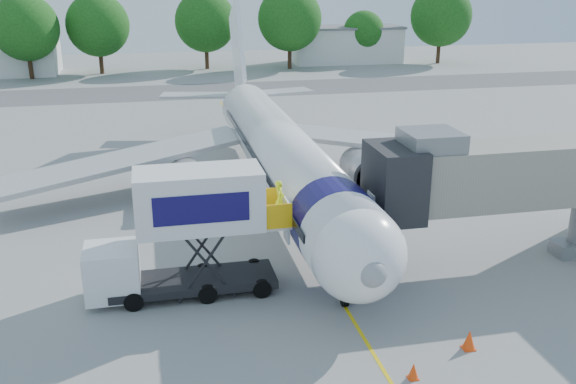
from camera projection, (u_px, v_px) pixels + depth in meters
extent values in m
plane|color=#959592|center=(294.00, 222.00, 35.32)|extent=(160.00, 160.00, 0.00)
cube|color=yellow|center=(294.00, 222.00, 35.32)|extent=(0.15, 70.00, 0.01)
cube|color=#59595B|center=(214.00, 90.00, 74.10)|extent=(120.00, 10.00, 0.01)
cylinder|color=white|center=(283.00, 156.00, 37.11)|extent=(3.70, 28.00, 3.70)
sphere|color=white|center=(358.00, 255.00, 24.18)|extent=(3.70, 3.70, 3.70)
sphere|color=gray|center=(372.00, 272.00, 22.75)|extent=(1.10, 1.10, 1.10)
cone|color=white|center=(240.00, 101.00, 52.81)|extent=(3.70, 6.00, 3.70)
cube|color=white|center=(237.00, 47.00, 52.36)|extent=(0.35, 7.26, 8.29)
cube|color=#ADB0B2|center=(405.00, 144.00, 42.37)|extent=(16.17, 9.32, 1.42)
cube|color=#ADB0B2|center=(125.00, 160.00, 38.76)|extent=(16.17, 9.32, 1.42)
cylinder|color=#999BA0|center=(364.00, 170.00, 40.15)|extent=(2.10, 3.60, 2.10)
cylinder|color=#999BA0|center=(187.00, 182.00, 37.95)|extent=(2.10, 3.60, 2.10)
cube|color=black|center=(361.00, 247.00, 23.76)|extent=(2.60, 1.39, 0.81)
cylinder|color=#100A4C|center=(336.00, 225.00, 26.95)|extent=(3.73, 2.00, 3.73)
cylinder|color=silver|center=(345.00, 290.00, 26.30)|extent=(0.16, 0.16, 1.50)
cylinder|color=black|center=(345.00, 299.00, 26.44)|extent=(0.25, 0.64, 0.64)
cylinder|color=black|center=(313.00, 179.00, 41.23)|extent=(0.35, 0.90, 0.90)
cylinder|color=black|center=(232.00, 184.00, 40.19)|extent=(0.35, 0.90, 0.90)
cube|color=gray|center=(520.00, 173.00, 29.22)|extent=(13.60, 2.60, 2.80)
cube|color=black|center=(394.00, 182.00, 28.00)|extent=(2.00, 3.20, 3.20)
cube|color=slate|center=(431.00, 140.00, 27.73)|extent=(2.40, 2.40, 0.80)
cube|color=slate|center=(575.00, 248.00, 31.25)|extent=(2.20, 1.20, 0.70)
cylinder|color=black|center=(559.00, 249.00, 31.07)|extent=(0.30, 0.70, 0.70)
cube|color=black|center=(193.00, 281.00, 27.47)|extent=(7.00, 2.30, 0.35)
cube|color=white|center=(112.00, 271.00, 26.55)|extent=(2.20, 2.20, 2.10)
cube|color=black|center=(111.00, 261.00, 26.40)|extent=(1.90, 2.10, 0.70)
cube|color=white|center=(199.00, 199.00, 26.34)|extent=(5.20, 2.40, 2.50)
cube|color=#100A4C|center=(201.00, 209.00, 25.22)|extent=(3.80, 0.04, 1.20)
cube|color=silver|center=(274.00, 220.00, 27.37)|extent=(1.10, 2.20, 0.10)
cube|color=#FFB90D|center=(279.00, 217.00, 26.22)|extent=(1.10, 0.06, 1.10)
cube|color=#FFB90D|center=(270.00, 200.00, 28.16)|extent=(1.10, 0.06, 1.10)
cylinder|color=black|center=(262.00, 289.00, 27.11)|extent=(0.80, 0.25, 0.80)
cylinder|color=black|center=(254.00, 268.00, 29.05)|extent=(0.80, 0.25, 0.80)
cylinder|color=black|center=(134.00, 302.00, 26.05)|extent=(0.80, 0.25, 0.80)
cylinder|color=black|center=(134.00, 279.00, 27.99)|extent=(0.80, 0.25, 0.80)
imported|color=#E1FF1A|center=(280.00, 200.00, 27.12)|extent=(0.59, 0.73, 1.71)
cone|color=#FF430D|center=(469.00, 340.00, 23.41)|extent=(0.48, 0.48, 0.77)
cube|color=#FF430D|center=(468.00, 348.00, 23.53)|extent=(0.44, 0.44, 0.04)
cone|color=#FF430D|center=(413.00, 371.00, 21.72)|extent=(0.38, 0.38, 0.60)
cube|color=#FF430D|center=(413.00, 378.00, 21.81)|extent=(0.34, 0.34, 0.03)
cube|color=silver|center=(346.00, 45.00, 96.17)|extent=(16.00, 7.00, 5.00)
cube|color=slate|center=(346.00, 27.00, 95.30)|extent=(16.40, 7.40, 0.30)
cylinder|color=#382314|center=(30.00, 64.00, 81.46)|extent=(0.56, 0.56, 3.72)
sphere|color=#184612|center=(25.00, 28.00, 79.97)|extent=(8.26, 8.26, 8.26)
cylinder|color=#382314|center=(101.00, 60.00, 85.62)|extent=(0.56, 0.56, 3.69)
sphere|color=#184612|center=(98.00, 25.00, 84.14)|extent=(8.20, 8.20, 8.20)
cylinder|color=#382314|center=(207.00, 55.00, 89.88)|extent=(0.56, 0.56, 3.77)
sphere|color=#184612|center=(205.00, 21.00, 88.37)|extent=(8.38, 8.38, 8.38)
cylinder|color=#382314|center=(290.00, 54.00, 89.96)|extent=(0.56, 0.56, 3.97)
sphere|color=#184612|center=(290.00, 19.00, 88.38)|extent=(8.81, 8.81, 8.81)
cylinder|color=#382314|center=(363.00, 54.00, 95.75)|extent=(0.56, 0.56, 2.69)
sphere|color=#184612|center=(364.00, 31.00, 94.68)|extent=(5.99, 5.99, 5.99)
cylinder|color=#382314|center=(438.00, 50.00, 95.25)|extent=(0.56, 0.56, 4.00)
sphere|color=#184612|center=(441.00, 16.00, 93.65)|extent=(8.88, 8.88, 8.88)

